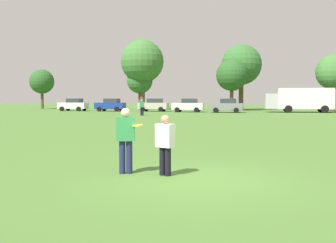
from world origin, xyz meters
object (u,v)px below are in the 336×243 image
at_px(parked_car_center, 154,105).
at_px(box_truck, 300,99).
at_px(parked_car_near_right, 227,105).
at_px(player_defender, 165,142).
at_px(parked_car_near_left, 73,105).
at_px(parked_car_mid_left, 111,105).
at_px(frisbee, 138,125).
at_px(parked_car_mid_right, 188,105).
at_px(player_thrower, 126,137).
at_px(traffic_cone, 127,135).
at_px(bystander_far_jogger, 142,106).

xyz_separation_m(parked_car_center, box_truck, (19.81, 0.76, 0.83)).
bearing_deg(parked_car_near_right, player_defender, -86.28).
height_order(parked_car_near_left, parked_car_near_right, same).
height_order(parked_car_near_right, box_truck, box_truck).
height_order(parked_car_mid_left, parked_car_near_right, same).
relative_size(frisbee, parked_car_mid_right, 0.06).
relative_size(frisbee, parked_car_center, 0.06).
relative_size(frisbee, parked_car_near_right, 0.06).
height_order(player_defender, parked_car_near_left, parked_car_near_left).
bearing_deg(parked_car_mid_left, parked_car_near_left, -179.98).
distance_m(parked_car_near_left, parked_car_near_right, 22.43).
height_order(frisbee, parked_car_mid_left, parked_car_mid_left).
bearing_deg(parked_car_mid_right, parked_car_mid_left, 178.98).
distance_m(player_defender, parked_car_near_right, 42.01).
bearing_deg(parked_car_center, frisbee, -74.07).
bearing_deg(frisbee, player_thrower, 168.41).
xyz_separation_m(parked_car_mid_left, parked_car_center, (6.06, 1.21, 0.00)).
xyz_separation_m(parked_car_near_left, parked_car_center, (11.90, 1.21, 0.00)).
bearing_deg(frisbee, traffic_cone, 112.34).
height_order(parked_car_mid_right, bystander_far_jogger, parked_car_mid_right).
distance_m(traffic_cone, parked_car_mid_right, 35.41).
xyz_separation_m(player_thrower, parked_car_near_right, (-1.69, 41.92, -0.02)).
height_order(player_defender, box_truck, box_truck).
distance_m(parked_car_mid_left, parked_car_mid_right, 11.35).
height_order(frisbee, box_truck, box_truck).
relative_size(frisbee, parked_car_mid_left, 0.06).
distance_m(player_thrower, parked_car_near_right, 41.95).
height_order(player_thrower, player_defender, player_thrower).
xyz_separation_m(traffic_cone, bystander_far_jogger, (-7.03, 23.66, 0.76)).
xyz_separation_m(traffic_cone, parked_car_near_left, (-21.39, 35.35, 0.69)).
xyz_separation_m(parked_car_near_left, parked_car_mid_right, (17.18, -0.20, 0.00)).
bearing_deg(parked_car_mid_left, parked_car_center, 11.30).
bearing_deg(player_defender, bystander_far_jogger, 109.15).
distance_m(player_thrower, traffic_cone, 7.89).
height_order(frisbee, parked_car_mid_right, parked_car_mid_right).
xyz_separation_m(frisbee, traffic_cone, (-3.06, 7.44, -1.02)).
xyz_separation_m(box_truck, bystander_far_jogger, (-17.34, -13.66, -0.76)).
xyz_separation_m(parked_car_near_right, box_truck, (9.29, 2.77, 0.83)).
height_order(player_thrower, parked_car_mid_right, parked_car_mid_right).
relative_size(parked_car_mid_left, box_truck, 0.50).
distance_m(parked_car_center, bystander_far_jogger, 13.13).
xyz_separation_m(parked_car_mid_right, box_truck, (14.53, 2.17, 0.83)).
height_order(player_thrower, parked_car_near_right, parked_car_near_right).
distance_m(player_thrower, player_defender, 1.04).
relative_size(frisbee, traffic_cone, 0.57).
height_order(parked_car_center, box_truck, box_truck).
relative_size(traffic_cone, parked_car_center, 0.11).
bearing_deg(parked_car_mid_left, frisbee, -66.48).
bearing_deg(player_thrower, parked_car_near_left, 119.43).
height_order(parked_car_center, parked_car_near_right, same).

